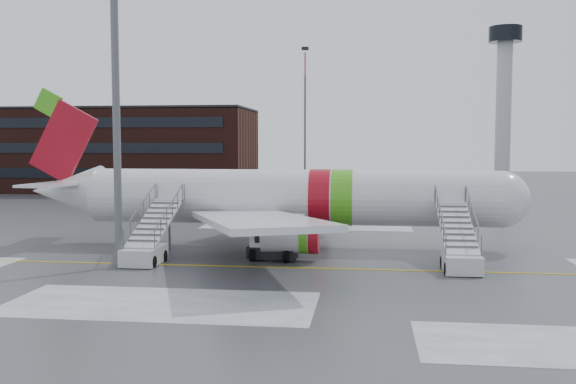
# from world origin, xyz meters

# --- Properties ---
(ground) EXTENTS (260.00, 260.00, 0.00)m
(ground) POSITION_xyz_m (0.00, 0.00, 0.00)
(ground) COLOR #494C4F
(ground) RESTS_ON ground
(airliner) EXTENTS (35.03, 32.97, 11.18)m
(airliner) POSITION_xyz_m (-2.93, 6.35, 3.42)
(airliner) COLOR silver
(airliner) RESTS_ON ground
(airstair_fwd) EXTENTS (2.05, 7.70, 3.48)m
(airstair_fwd) POSITION_xyz_m (8.49, -0.19, 1.06)
(airstair_fwd) COLOR silver
(airstair_fwd) RESTS_ON ground
(airstair_aft) EXTENTS (2.05, 7.70, 3.48)m
(airstair_aft) POSITION_xyz_m (-10.01, -0.19, 1.06)
(airstair_aft) COLOR silver
(airstair_aft) RESTS_ON ground
(pushback_tug) EXTENTS (3.11, 2.46, 1.69)m
(pushback_tug) POSITION_xyz_m (-2.78, 1.47, 0.75)
(pushback_tug) COLOR black
(pushback_tug) RESTS_ON ground
(light_mast_near) EXTENTS (1.20, 1.20, 24.20)m
(light_mast_near) POSITION_xyz_m (-11.12, -2.00, 12.56)
(light_mast_near) COLOR #595B60
(light_mast_near) RESTS_ON ground
(terminal_building) EXTENTS (62.00, 16.11, 12.30)m
(terminal_building) POSITION_xyz_m (-45.00, 54.98, 6.20)
(terminal_building) COLOR #3F1E16
(terminal_building) RESTS_ON ground
(control_tower) EXTENTS (6.40, 6.40, 30.00)m
(control_tower) POSITION_xyz_m (30.00, 95.00, 18.75)
(control_tower) COLOR #B2B5BA
(control_tower) RESTS_ON ground
(light_mast_far_n) EXTENTS (1.20, 1.20, 24.25)m
(light_mast_far_n) POSITION_xyz_m (-8.00, 78.00, 13.84)
(light_mast_far_n) COLOR #595B60
(light_mast_far_n) RESTS_ON ground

